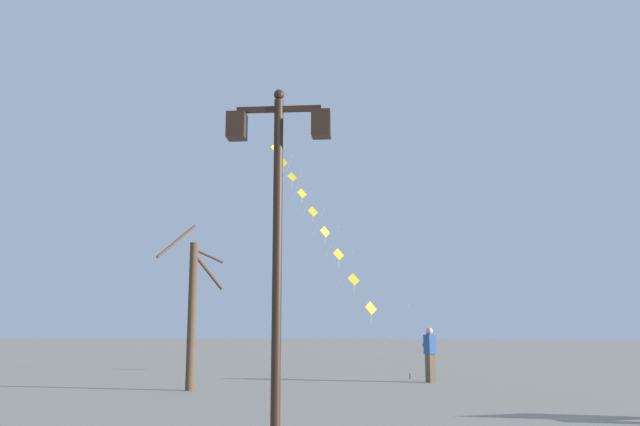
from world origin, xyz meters
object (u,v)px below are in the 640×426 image
bare_tree (192,309)px  kite_train (318,221)px  kite_flyer (430,353)px  twin_lantern_lamp_post (278,195)px

bare_tree → kite_train: bearing=78.1°
kite_train → kite_flyer: 11.39m
twin_lantern_lamp_post → kite_flyer: bearing=75.2°
kite_train → kite_flyer: kite_train is taller
kite_flyer → bare_tree: bare_tree is taller
twin_lantern_lamp_post → kite_flyer: twin_lantern_lamp_post is taller
twin_lantern_lamp_post → bare_tree: 9.58m
twin_lantern_lamp_post → bare_tree: size_ratio=1.14×
twin_lantern_lamp_post → kite_flyer: 12.72m
twin_lantern_lamp_post → kite_train: bearing=93.1°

